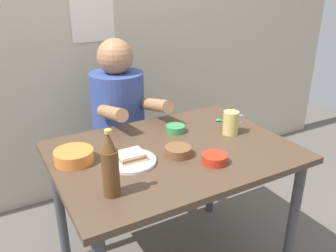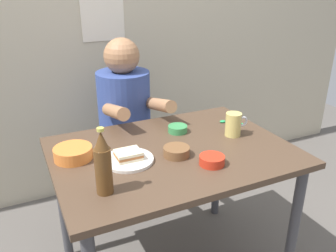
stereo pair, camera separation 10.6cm
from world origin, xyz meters
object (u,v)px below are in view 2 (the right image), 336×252
plate_orange (129,160)px  beer_bottle (103,164)px  dip_bowl_green (178,129)px  stool (127,164)px  dining_table (172,167)px  beer_mug (234,124)px  person_seated (125,105)px  sandwich (128,155)px

plate_orange → beer_bottle: beer_bottle is taller
beer_bottle → dip_bowl_green: beer_bottle is taller
dip_bowl_green → stool: bearing=106.6°
dining_table → beer_mug: (0.35, 0.01, 0.15)m
plate_orange → beer_mug: (0.57, 0.04, 0.05)m
person_seated → plate_orange: bearing=-107.3°
sandwich → beer_mug: beer_mug is taller
person_seated → beer_mug: size_ratio=5.71×
sandwich → dip_bowl_green: bearing=29.7°
plate_orange → dip_bowl_green: dip_bowl_green is taller
dining_table → plate_orange: bearing=-174.5°
plate_orange → sandwich: 0.02m
plate_orange → dip_bowl_green: bearing=29.7°
stool → beer_bottle: bearing=-113.1°
sandwich → beer_mug: (0.57, 0.04, 0.03)m
person_seated → dip_bowl_green: bearing=-73.0°
person_seated → plate_orange: (-0.20, -0.64, -0.02)m
plate_orange → beer_bottle: size_ratio=0.84×
stool → beer_mug: size_ratio=3.57×
stool → sandwich: size_ratio=4.09×
person_seated → beer_bottle: bearing=-113.4°
stool → dip_bowl_green: (0.14, -0.46, 0.41)m
dining_table → sandwich: 0.26m
dining_table → beer_mug: bearing=2.3°
plate_orange → sandwich: bearing=-166.0°
dining_table → plate_orange: size_ratio=5.00×
dining_table → beer_bottle: beer_bottle is taller
dining_table → dip_bowl_green: (0.11, 0.17, 0.11)m
beer_mug → beer_bottle: (-0.73, -0.23, 0.06)m
plate_orange → dining_table: bearing=5.5°
sandwich → beer_bottle: size_ratio=0.42×
stool → person_seated: (0.00, -0.01, 0.42)m
person_seated → sandwich: size_ratio=6.54×
plate_orange → sandwich: sandwich is taller
sandwich → beer_mug: bearing=3.5°
sandwich → person_seated: bearing=72.7°
beer_bottle → dip_bowl_green: bearing=37.7°
sandwich → beer_bottle: beer_bottle is taller
dining_table → dip_bowl_green: size_ratio=11.00×
beer_mug → stool: bearing=121.2°
dip_bowl_green → plate_orange: bearing=-150.3°
stool → sandwich: bearing=-107.1°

